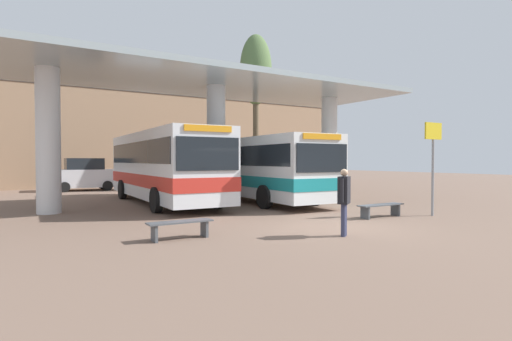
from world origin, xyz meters
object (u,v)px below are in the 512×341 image
object	(u,v)px
info_sign_platform	(433,150)
poplar_tree_behind_left	(256,73)
pedestrian_waiting	(344,195)
transit_bus_center_bay	(252,166)
transit_bus_left_bay	(163,164)
parked_car_street	(84,175)
waiting_bench_near_pillar	(180,226)
waiting_bench_mid_platform	(381,207)

from	to	relation	value
info_sign_platform	poplar_tree_behind_left	distance (m)	15.86
pedestrian_waiting	transit_bus_center_bay	bearing A→B (deg)	38.44
transit_bus_left_bay	pedestrian_waiting	size ratio (longest dim) A/B	6.13
pedestrian_waiting	poplar_tree_behind_left	distance (m)	18.73
pedestrian_waiting	parked_car_street	xyz separation A→B (m)	(-3.40, 20.61, -0.06)
transit_bus_center_bay	waiting_bench_near_pillar	distance (m)	10.21
transit_bus_left_bay	waiting_bench_mid_platform	size ratio (longest dim) A/B	5.69
parked_car_street	poplar_tree_behind_left	bearing A→B (deg)	-24.23
waiting_bench_mid_platform	poplar_tree_behind_left	size ratio (longest dim) A/B	0.18
waiting_bench_mid_platform	poplar_tree_behind_left	world-z (taller)	poplar_tree_behind_left
waiting_bench_near_pillar	poplar_tree_behind_left	size ratio (longest dim) A/B	0.16
transit_bus_center_bay	poplar_tree_behind_left	world-z (taller)	poplar_tree_behind_left
waiting_bench_mid_platform	waiting_bench_near_pillar	bearing A→B (deg)	180.00
pedestrian_waiting	transit_bus_left_bay	bearing A→B (deg)	63.09
waiting_bench_near_pillar	info_sign_platform	xyz separation A→B (m)	(9.29, -0.68, 2.02)
info_sign_platform	pedestrian_waiting	size ratio (longest dim) A/B	1.89
waiting_bench_near_pillar	transit_bus_left_bay	bearing A→B (deg)	74.34
waiting_bench_near_pillar	parked_car_street	size ratio (longest dim) A/B	0.40
waiting_bench_near_pillar	pedestrian_waiting	size ratio (longest dim) A/B	0.94
transit_bus_center_bay	waiting_bench_mid_platform	world-z (taller)	transit_bus_center_bay
transit_bus_left_bay	pedestrian_waiting	world-z (taller)	transit_bus_left_bay
info_sign_platform	pedestrian_waiting	world-z (taller)	info_sign_platform
waiting_bench_mid_platform	parked_car_street	size ratio (longest dim) A/B	0.46
transit_bus_left_bay	parked_car_street	distance (m)	10.44
transit_bus_left_bay	info_sign_platform	distance (m)	11.51
transit_bus_left_bay	waiting_bench_mid_platform	distance (m)	9.97
transit_bus_left_bay	pedestrian_waiting	bearing A→B (deg)	99.58
waiting_bench_near_pillar	parked_car_street	distance (m)	18.75
waiting_bench_mid_platform	info_sign_platform	distance (m)	2.87
transit_bus_center_bay	poplar_tree_behind_left	bearing A→B (deg)	-119.84
waiting_bench_near_pillar	parked_car_street	world-z (taller)	parked_car_street
transit_bus_left_bay	transit_bus_center_bay	xyz separation A→B (m)	(4.29, -0.91, -0.11)
transit_bus_center_bay	parked_car_street	xyz separation A→B (m)	(-6.26, 11.14, -0.68)
poplar_tree_behind_left	parked_car_street	size ratio (longest dim) A/B	2.58
waiting_bench_mid_platform	pedestrian_waiting	distance (m)	4.07
poplar_tree_behind_left	pedestrian_waiting	bearing A→B (deg)	-113.71
waiting_bench_near_pillar	poplar_tree_behind_left	distance (m)	19.33
poplar_tree_behind_left	waiting_bench_near_pillar	bearing A→B (deg)	-127.58
transit_bus_center_bay	info_sign_platform	xyz separation A→B (m)	(2.61, -8.28, 0.67)
transit_bus_center_bay	waiting_bench_near_pillar	world-z (taller)	transit_bus_center_bay
info_sign_platform	waiting_bench_mid_platform	bearing A→B (deg)	160.53
transit_bus_left_bay	poplar_tree_behind_left	world-z (taller)	poplar_tree_behind_left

